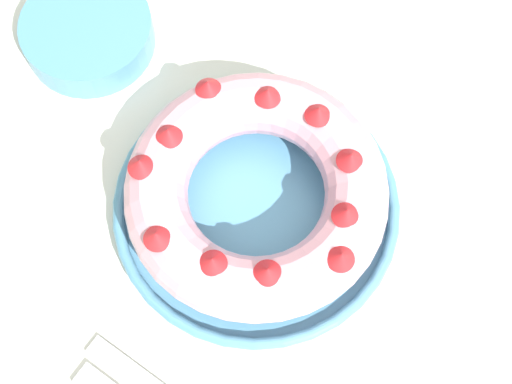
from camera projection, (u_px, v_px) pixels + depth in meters
name	position (u px, v px, depth m)	size (l,w,h in m)	color
ground_plane	(270.00, 350.00, 1.45)	(8.00, 8.00, 0.00)	brown
dining_table	(281.00, 256.00, 0.84)	(1.15, 1.11, 0.76)	silver
serving_dish	(256.00, 208.00, 0.75)	(0.30, 0.30, 0.03)	#518EB2
bundt_cake	(256.00, 192.00, 0.70)	(0.26, 0.26, 0.08)	#E09EAD
side_bowl	(88.00, 33.00, 0.82)	(0.15, 0.15, 0.04)	#518EB2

